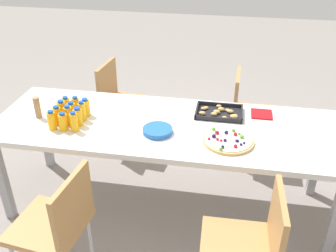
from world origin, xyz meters
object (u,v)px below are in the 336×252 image
(fruit_pizza, at_px, (228,140))
(cardboard_tube, at_px, (37,107))
(juice_bottle_7, at_px, (72,111))
(snack_tray, at_px, (220,113))
(juice_bottle_5, at_px, (78,117))
(plate_stack, at_px, (158,131))
(chair_near_right, at_px, (251,243))
(juice_bottle_2, at_px, (74,122))
(napkin_stack, at_px, (262,114))
(juice_bottle_4, at_px, (68,116))
(juice_bottle_9, at_px, (66,106))
(chair_far_left, at_px, (120,98))
(party_table, at_px, (166,131))
(juice_bottle_11, at_px, (86,107))
(juice_bottle_0, at_px, (52,121))
(juice_bottle_3, at_px, (57,116))
(juice_bottle_1, at_px, (63,122))
(chair_far_right, at_px, (248,110))
(juice_bottle_10, at_px, (76,106))
(juice_bottle_6, at_px, (62,110))
(chair_near_left, at_px, (58,222))
(juice_bottle_8, at_px, (82,111))

(fruit_pizza, relative_size, cardboard_tube, 2.13)
(juice_bottle_7, height_order, snack_tray, juice_bottle_7)
(juice_bottle_5, xyz_separation_m, juice_bottle_7, (-0.08, 0.08, -0.00))
(juice_bottle_5, xyz_separation_m, plate_stack, (0.56, -0.01, -0.05))
(chair_near_right, bearing_deg, juice_bottle_2, 62.69)
(plate_stack, relative_size, napkin_stack, 1.34)
(juice_bottle_4, xyz_separation_m, juice_bottle_9, (-0.08, 0.16, -0.01))
(chair_near_right, relative_size, napkin_stack, 5.53)
(chair_far_left, distance_m, juice_bottle_7, 0.89)
(party_table, bearing_deg, juice_bottle_9, 177.47)
(juice_bottle_9, distance_m, juice_bottle_11, 0.15)
(plate_stack, distance_m, cardboard_tube, 0.89)
(juice_bottle_0, bearing_deg, plate_stack, 5.99)
(napkin_stack, bearing_deg, juice_bottle_9, -171.12)
(chair_far_left, xyz_separation_m, juice_bottle_3, (-0.16, -0.92, 0.30))
(juice_bottle_3, bearing_deg, fruit_pizza, -1.32)
(fruit_pizza, distance_m, plate_stack, 0.47)
(chair_far_left, bearing_deg, napkin_stack, 73.22)
(party_table, distance_m, chair_near_right, 0.99)
(juice_bottle_1, distance_m, plate_stack, 0.64)
(juice_bottle_3, bearing_deg, chair_far_right, 33.89)
(chair_near_right, relative_size, juice_bottle_0, 5.89)
(juice_bottle_9, bearing_deg, chair_far_left, 77.90)
(juice_bottle_11, relative_size, snack_tray, 0.40)
(party_table, bearing_deg, juice_bottle_11, 177.30)
(cardboard_tube, bearing_deg, plate_stack, -4.19)
(juice_bottle_0, bearing_deg, chair_far_right, 35.87)
(snack_tray, bearing_deg, napkin_stack, 8.85)
(juice_bottle_9, relative_size, juice_bottle_11, 0.99)
(juice_bottle_5, relative_size, snack_tray, 0.40)
(juice_bottle_2, relative_size, juice_bottle_11, 1.08)
(chair_near_right, xyz_separation_m, juice_bottle_10, (-1.27, 0.80, 0.30))
(juice_bottle_10, distance_m, napkin_stack, 1.35)
(juice_bottle_11, relative_size, plate_stack, 0.67)
(juice_bottle_3, distance_m, juice_bottle_4, 0.08)
(juice_bottle_4, bearing_deg, juice_bottle_11, 65.22)
(juice_bottle_6, height_order, snack_tray, juice_bottle_6)
(chair_far_left, bearing_deg, juice_bottle_9, -5.53)
(chair_near_left, distance_m, juice_bottle_9, 0.93)
(juice_bottle_6, height_order, cardboard_tube, cardboard_tube)
(juice_bottle_1, relative_size, napkin_stack, 0.88)
(party_table, distance_m, juice_bottle_9, 0.76)
(chair_far_right, xyz_separation_m, juice_bottle_5, (-1.19, -0.89, 0.30))
(juice_bottle_1, relative_size, fruit_pizza, 0.40)
(juice_bottle_7, bearing_deg, snack_tray, 13.47)
(juice_bottle_8, relative_size, juice_bottle_9, 1.11)
(snack_tray, bearing_deg, juice_bottle_4, -162.24)
(juice_bottle_10, distance_m, snack_tray, 1.05)
(chair_near_right, xyz_separation_m, juice_bottle_4, (-1.26, 0.65, 0.31))
(juice_bottle_6, bearing_deg, napkin_stack, 12.16)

